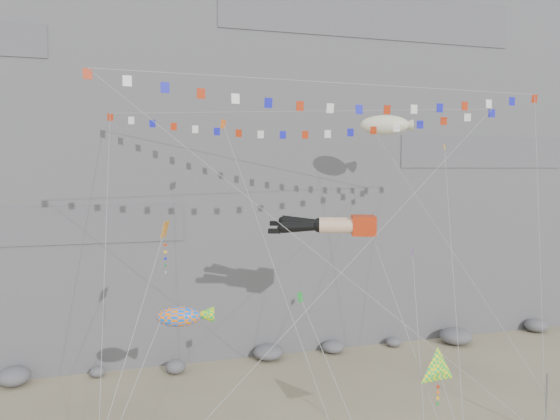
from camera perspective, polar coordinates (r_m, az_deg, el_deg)
name	(u,v)px	position (r m, az deg, el deg)	size (l,w,h in m)	color
cliff	(232,90)	(61.12, -5.07, 12.40)	(80.00, 28.00, 50.00)	slate
talus_boulders	(268,353)	(48.57, -1.23, -14.67)	(60.00, 3.00, 1.20)	slate
anchor_pole_right	(546,405)	(39.15, 26.07, -17.80)	(0.12, 0.12, 3.91)	gray
legs_kite	(334,225)	(35.27, 5.64, -1.59)	(7.04, 15.52, 17.89)	#B4290B
flag_banner_upper	(294,112)	(39.69, 1.45, 10.22)	(26.30, 18.67, 27.91)	#B4290B
flag_banner_lower	(345,84)	(32.70, 6.85, 12.96)	(28.20, 4.63, 24.67)	#B4290B
harlequin_kite	(165,230)	(30.61, -11.95, -2.09)	(5.97, 8.75, 15.97)	red
fish_windsock	(179,317)	(31.06, -10.56, -10.93)	(7.50, 7.42, 11.84)	orange
delta_kite	(439,370)	(30.07, 16.26, -15.79)	(2.41, 4.83, 8.02)	#FFF40D
blimp_windsock	(385,125)	(43.29, 10.88, 8.69)	(9.01, 14.20, 24.33)	beige
small_kite_a	(225,129)	(36.15, -5.78, 8.43)	(4.71, 14.15, 23.85)	#FF6215
small_kite_b	(413,257)	(36.22, 13.70, -4.80)	(4.97, 10.19, 15.23)	#711A9D
small_kite_c	(301,299)	(30.89, 2.22, -9.32)	(2.72, 8.73, 12.36)	#169228
small_kite_d	(445,155)	(41.36, 16.86, 5.50)	(7.57, 14.02, 23.51)	#F9A914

